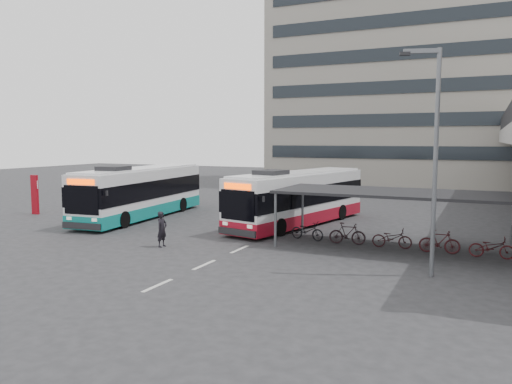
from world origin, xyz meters
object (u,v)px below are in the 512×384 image
at_px(bus_main, 299,198).
at_px(lamp_post, 433,149).
at_px(bus_teal, 141,193).
at_px(pedestrian, 162,229).

height_order(bus_main, lamp_post, lamp_post).
height_order(bus_teal, lamp_post, lamp_post).
bearing_deg(bus_main, pedestrian, -101.08).
bearing_deg(bus_main, lamp_post, -33.80).
relative_size(bus_main, bus_teal, 0.98).
distance_m(bus_teal, lamp_post, 18.93).
height_order(pedestrian, lamp_post, lamp_post).
xyz_separation_m(bus_teal, pedestrian, (6.15, -6.50, -0.74)).
bearing_deg(bus_teal, pedestrian, -51.96).
bearing_deg(bus_main, bus_teal, -158.14).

